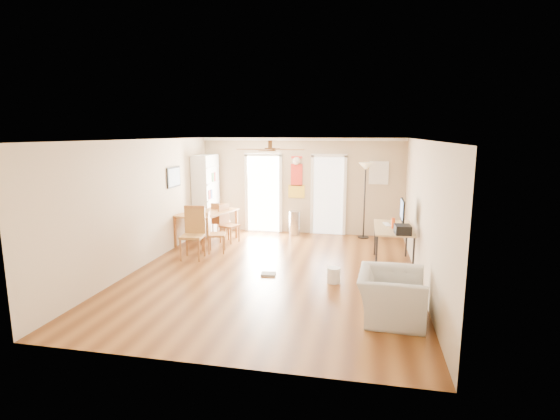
% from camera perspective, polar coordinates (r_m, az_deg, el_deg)
% --- Properties ---
extents(floor, '(7.00, 7.00, 0.00)m').
position_cam_1_polar(floor, '(8.50, -0.81, -8.36)').
color(floor, brown).
rests_on(floor, ground).
extents(ceiling, '(5.50, 7.00, 0.00)m').
position_cam_1_polar(ceiling, '(8.06, -0.86, 9.44)').
color(ceiling, silver).
rests_on(ceiling, floor).
extents(wall_back, '(5.50, 0.04, 2.60)m').
position_cam_1_polar(wall_back, '(11.59, 2.86, 3.24)').
color(wall_back, beige).
rests_on(wall_back, floor).
extents(wall_front, '(5.50, 0.04, 2.60)m').
position_cam_1_polar(wall_front, '(4.91, -9.65, -6.68)').
color(wall_front, beige).
rests_on(wall_front, floor).
extents(wall_left, '(0.04, 7.00, 2.60)m').
position_cam_1_polar(wall_left, '(9.16, -17.89, 0.88)').
color(wall_left, beige).
rests_on(wall_left, floor).
extents(wall_right, '(0.04, 7.00, 2.60)m').
position_cam_1_polar(wall_right, '(8.06, 18.63, -0.39)').
color(wall_right, beige).
rests_on(wall_right, floor).
extents(crown_molding, '(5.50, 7.00, 0.08)m').
position_cam_1_polar(crown_molding, '(8.06, -0.86, 9.16)').
color(crown_molding, white).
rests_on(crown_molding, wall_back).
extents(kitchen_doorway, '(0.90, 0.10, 2.10)m').
position_cam_1_polar(kitchen_doorway, '(11.81, -2.21, 2.16)').
color(kitchen_doorway, white).
rests_on(kitchen_doorway, wall_back).
extents(bathroom_doorway, '(0.80, 0.10, 2.10)m').
position_cam_1_polar(bathroom_doorway, '(11.52, 6.53, 1.89)').
color(bathroom_doorway, white).
rests_on(bathroom_doorway, wall_back).
extents(wall_decal, '(0.46, 0.03, 1.10)m').
position_cam_1_polar(wall_decal, '(11.56, 2.24, 4.48)').
color(wall_decal, red).
rests_on(wall_decal, wall_back).
extents(ac_grille, '(0.50, 0.04, 0.60)m').
position_cam_1_polar(ac_grille, '(11.39, 13.14, 4.89)').
color(ac_grille, white).
rests_on(ac_grille, wall_back).
extents(framed_poster, '(0.04, 0.66, 0.48)m').
position_cam_1_polar(framed_poster, '(10.33, -14.11, 4.32)').
color(framed_poster, black).
rests_on(framed_poster, wall_left).
extents(ceiling_fan, '(1.24, 1.24, 0.20)m').
position_cam_1_polar(ceiling_fan, '(7.77, -1.34, 8.15)').
color(ceiling_fan, '#593819').
rests_on(ceiling_fan, ceiling).
extents(bookshelf, '(0.57, 1.02, 2.15)m').
position_cam_1_polar(bookshelf, '(11.67, -9.93, 2.03)').
color(bookshelf, silver).
rests_on(bookshelf, floor).
extents(dining_table, '(1.31, 1.76, 0.79)m').
position_cam_1_polar(dining_table, '(10.81, -9.79, -2.28)').
color(dining_table, olive).
rests_on(dining_table, floor).
extents(dining_chair_right_a, '(0.50, 0.50, 0.95)m').
position_cam_1_polar(dining_chair_right_a, '(10.73, -6.81, -1.84)').
color(dining_chair_right_a, '#A05B33').
rests_on(dining_chair_right_a, floor).
extents(dining_chair_right_b, '(0.48, 0.48, 0.95)m').
position_cam_1_polar(dining_chair_right_b, '(9.86, -8.54, -2.98)').
color(dining_chair_right_b, '#945A2F').
rests_on(dining_chair_right_b, floor).
extents(dining_chair_near, '(0.50, 0.50, 1.14)m').
position_cam_1_polar(dining_chair_near, '(9.43, -11.72, -3.11)').
color(dining_chair_near, '#A27334').
rests_on(dining_chair_near, floor).
extents(dining_chair_far, '(0.40, 0.40, 0.93)m').
position_cam_1_polar(dining_chair_far, '(11.28, -7.96, -1.34)').
color(dining_chair_far, olive).
rests_on(dining_chair_far, floor).
extents(trash_can, '(0.33, 0.33, 0.65)m').
position_cam_1_polar(trash_can, '(11.47, 1.95, -1.76)').
color(trash_can, '#AFAFB1').
rests_on(trash_can, floor).
extents(torchiere_lamp, '(0.47, 0.47, 1.98)m').
position_cam_1_polar(torchiere_lamp, '(11.23, 11.31, 1.23)').
color(torchiere_lamp, black).
rests_on(torchiere_lamp, floor).
extents(computer_desk, '(0.76, 1.53, 0.82)m').
position_cam_1_polar(computer_desk, '(9.12, 14.91, -4.75)').
color(computer_desk, '#A48959').
rests_on(computer_desk, floor).
extents(imac, '(0.13, 0.64, 0.60)m').
position_cam_1_polar(imac, '(8.85, 16.14, -0.56)').
color(imac, black).
rests_on(imac, computer_desk).
extents(keyboard, '(0.18, 0.37, 0.01)m').
position_cam_1_polar(keyboard, '(9.23, 14.22, -1.87)').
color(keyboard, silver).
rests_on(keyboard, computer_desk).
extents(printer, '(0.32, 0.37, 0.18)m').
position_cam_1_polar(printer, '(8.43, 16.18, -2.54)').
color(printer, black).
rests_on(printer, computer_desk).
extents(orange_bottle, '(0.09, 0.09, 0.22)m').
position_cam_1_polar(orange_bottle, '(8.87, 14.99, -1.72)').
color(orange_bottle, '#FF5216').
rests_on(orange_bottle, computer_desk).
extents(wastebasket_a, '(0.29, 0.29, 0.29)m').
position_cam_1_polar(wastebasket_a, '(7.96, 7.23, -8.68)').
color(wastebasket_a, silver).
rests_on(wastebasket_a, floor).
extents(wastebasket_b, '(0.28, 0.28, 0.30)m').
position_cam_1_polar(wastebasket_b, '(8.23, 13.85, -8.22)').
color(wastebasket_b, white).
rests_on(wastebasket_b, floor).
extents(floor_cloth, '(0.31, 0.25, 0.04)m').
position_cam_1_polar(floor_cloth, '(8.34, -1.58, -8.61)').
color(floor_cloth, '#A0A19C').
rests_on(floor_cloth, floor).
extents(armchair, '(1.01, 1.14, 0.71)m').
position_cam_1_polar(armchair, '(6.59, 14.71, -11.10)').
color(armchair, '#AFAEA9').
rests_on(armchair, floor).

